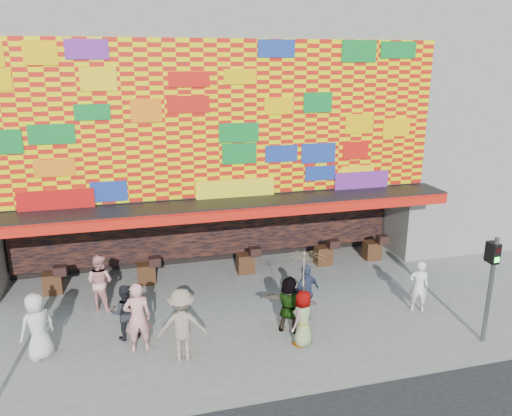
# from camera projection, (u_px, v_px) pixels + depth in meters

# --- Properties ---
(ground) EXTENTS (90.00, 90.00, 0.00)m
(ground) POSITION_uv_depth(u_px,v_px,m) (250.00, 343.00, 13.52)
(ground) COLOR slate
(ground) RESTS_ON ground
(shop_building) EXTENTS (15.20, 9.40, 10.00)m
(shop_building) POSITION_uv_depth(u_px,v_px,m) (199.00, 117.00, 19.60)
(shop_building) COLOR gray
(shop_building) RESTS_ON ground
(neighbor_right) EXTENTS (11.00, 8.00, 12.00)m
(neighbor_right) POSITION_uv_depth(u_px,v_px,m) (486.00, 92.00, 22.39)
(neighbor_right) COLOR gray
(neighbor_right) RESTS_ON ground
(signal_right) EXTENTS (0.22, 0.20, 3.00)m
(signal_right) POSITION_uv_depth(u_px,v_px,m) (492.00, 278.00, 13.11)
(signal_right) COLOR #59595B
(signal_right) RESTS_ON ground
(ped_a) EXTENTS (1.04, 0.95, 1.78)m
(ped_a) POSITION_uv_depth(u_px,v_px,m) (37.00, 326.00, 12.64)
(ped_a) COLOR silver
(ped_a) RESTS_ON ground
(ped_b) EXTENTS (0.73, 0.51, 1.93)m
(ped_b) POSITION_uv_depth(u_px,v_px,m) (138.00, 317.00, 12.92)
(ped_b) COLOR #D9918C
(ped_b) RESTS_ON ground
(ped_c) EXTENTS (0.78, 0.61, 1.58)m
(ped_c) POSITION_uv_depth(u_px,v_px,m) (125.00, 312.00, 13.55)
(ped_c) COLOR black
(ped_c) RESTS_ON ground
(ped_d) EXTENTS (1.34, 0.88, 1.93)m
(ped_d) POSITION_uv_depth(u_px,v_px,m) (182.00, 325.00, 12.55)
(ped_d) COLOR gray
(ped_d) RESTS_ON ground
(ped_e) EXTENTS (1.09, 0.84, 1.73)m
(ped_e) POSITION_uv_depth(u_px,v_px,m) (306.00, 292.00, 14.54)
(ped_e) COLOR #343D5B
(ped_e) RESTS_ON ground
(ped_f) EXTENTS (1.53, 1.25, 1.63)m
(ped_f) POSITION_uv_depth(u_px,v_px,m) (289.00, 304.00, 13.93)
(ped_f) COLOR gray
(ped_f) RESTS_ON ground
(ped_g) EXTENTS (0.91, 0.86, 1.56)m
(ped_g) POSITION_uv_depth(u_px,v_px,m) (303.00, 318.00, 13.25)
(ped_g) COLOR gray
(ped_g) RESTS_ON ground
(ped_h) EXTENTS (0.70, 0.60, 1.62)m
(ped_h) POSITION_uv_depth(u_px,v_px,m) (419.00, 286.00, 15.06)
(ped_h) COLOR silver
(ped_h) RESTS_ON ground
(ped_i) EXTENTS (1.08, 1.03, 1.76)m
(ped_i) POSITION_uv_depth(u_px,v_px,m) (100.00, 282.00, 15.19)
(ped_i) COLOR pink
(ped_i) RESTS_ON ground
(parasol) EXTENTS (1.40, 1.42, 1.94)m
(parasol) POSITION_uv_depth(u_px,v_px,m) (305.00, 269.00, 12.84)
(parasol) COLOR #FFE1A0
(parasol) RESTS_ON ground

